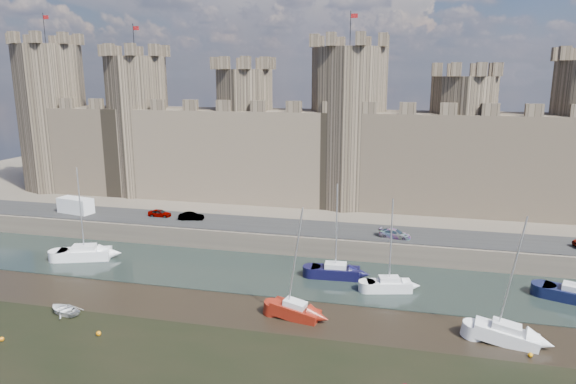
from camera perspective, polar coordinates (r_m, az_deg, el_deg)
name	(u,v)px	position (r m, az deg, el deg)	size (l,w,h in m)	color
water_channel	(300,276)	(57.30, 1.36, -9.33)	(160.00, 12.00, 0.08)	black
quay	(343,194)	(90.91, 6.11, -0.18)	(160.00, 60.00, 2.50)	#4C443A
road	(317,229)	(65.71, 3.20, -4.07)	(160.00, 7.00, 0.10)	black
castle	(330,143)	(77.43, 4.67, 5.41)	(108.50, 11.00, 29.00)	#42382B
car_0	(160,213)	(73.08, -14.07, -2.30)	(1.28, 3.18, 1.08)	gray
car_1	(191,216)	(70.50, -10.71, -2.68)	(1.17, 3.37, 1.11)	gray
car_2	(395,234)	(63.18, 11.78, -4.56)	(1.54, 3.80, 1.10)	gray
van	(76,206)	(78.54, -22.53, -1.42)	(5.13, 2.05, 2.24)	silver
sailboat_0	(85,253)	(66.54, -21.67, -6.32)	(6.42, 4.20, 11.19)	white
sailboat_1	(336,271)	(56.82, 5.30, -8.74)	(5.34, 2.35, 10.47)	black
sailboat_2	(389,284)	(54.29, 11.15, -10.03)	(4.79, 2.80, 9.71)	silver
sailboat_4	(295,310)	(47.97, 0.79, -13.00)	(4.74, 2.51, 10.53)	maroon
sailboat_5	(506,334)	(47.60, 23.05, -14.31)	(5.36, 2.86, 10.99)	white
dinghy_6	(64,309)	(53.28, -23.59, -11.87)	(2.52, 0.73, 3.53)	silver
buoy_0	(2,339)	(50.50, -29.22, -14.08)	(0.40, 0.40, 0.40)	#D56A09
buoy_1	(99,334)	(48.08, -20.30, -14.53)	(0.43, 0.43, 0.43)	#CA7208
buoy_3	(530,355)	(46.46, 25.33, -16.05)	(0.39, 0.39, 0.39)	orange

